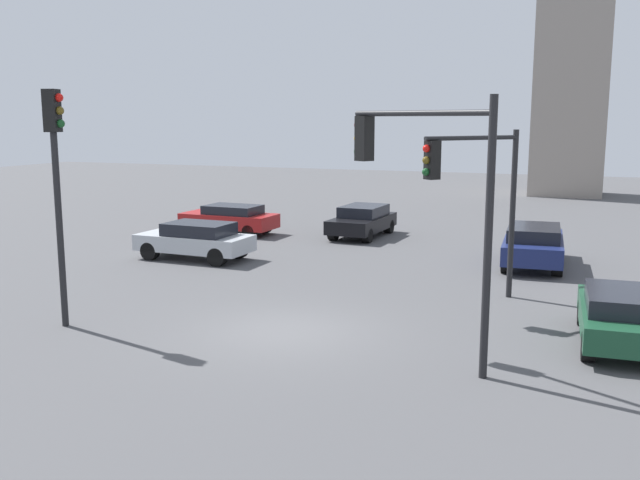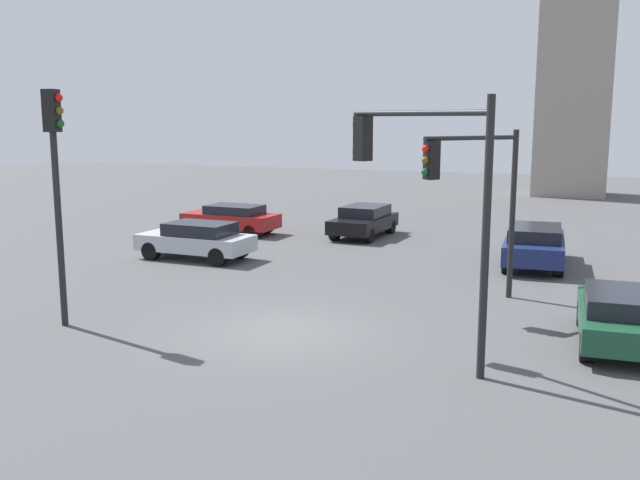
% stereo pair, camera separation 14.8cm
% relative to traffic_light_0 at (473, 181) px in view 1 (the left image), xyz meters
% --- Properties ---
extents(ground_plane, '(105.26, 105.26, 0.00)m').
position_rel_traffic_light_0_xyz_m(ground_plane, '(-3.69, -4.23, -3.43)').
color(ground_plane, '#4C4C4F').
extents(traffic_light_0, '(2.13, 2.63, 4.78)m').
position_rel_traffic_light_0_xyz_m(traffic_light_0, '(0.00, 0.00, 0.00)').
color(traffic_light_0, black).
rests_on(traffic_light_0, ground_plane).
extents(traffic_light_1, '(3.41, 1.93, 5.52)m').
position_rel_traffic_light_0_xyz_m(traffic_light_1, '(-0.24, -4.78, 0.47)').
color(traffic_light_1, black).
rests_on(traffic_light_1, ground_plane).
extents(traffic_light_2, '(0.48, 0.38, 5.76)m').
position_rel_traffic_light_0_xyz_m(traffic_light_2, '(-8.92, -5.80, 0.55)').
color(traffic_light_2, black).
rests_on(traffic_light_2, ground_plane).
extents(car_0, '(4.22, 1.93, 1.36)m').
position_rel_traffic_light_0_xyz_m(car_0, '(-10.36, 2.63, -2.70)').
color(car_0, '#ADB2B7').
rests_on(car_0, ground_plane).
extents(car_1, '(4.30, 1.93, 1.29)m').
position_rel_traffic_light_0_xyz_m(car_1, '(-12.03, 8.24, -2.74)').
color(car_1, maroon).
rests_on(car_1, ground_plane).
extents(car_3, '(2.04, 4.14, 1.34)m').
position_rel_traffic_light_0_xyz_m(car_3, '(-6.29, 9.69, -2.72)').
color(car_3, black).
rests_on(car_3, ground_plane).
extents(car_5, '(1.87, 4.16, 1.30)m').
position_rel_traffic_light_0_xyz_m(car_5, '(3.77, -2.40, -2.73)').
color(car_5, '#19472D').
rests_on(car_5, ground_plane).
extents(car_6, '(2.25, 4.80, 1.42)m').
position_rel_traffic_light_0_xyz_m(car_6, '(1.19, 6.02, -2.66)').
color(car_6, navy).
rests_on(car_6, ground_plane).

